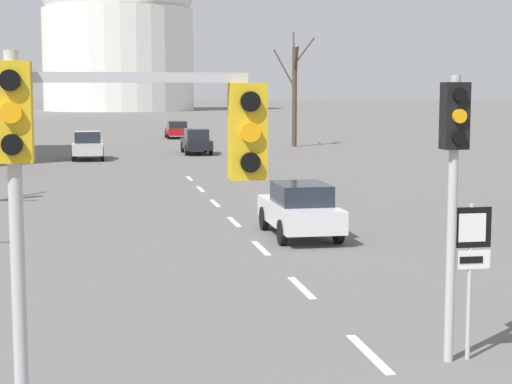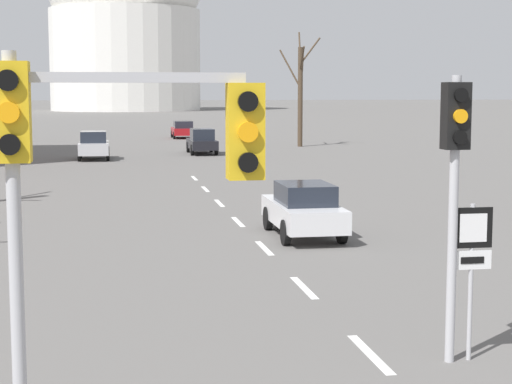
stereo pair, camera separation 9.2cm
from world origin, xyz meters
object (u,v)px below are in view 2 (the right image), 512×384
object	(u,v)px
traffic_signal_near_left	(100,161)
route_sign_post	(472,255)
sedan_near_right	(94,145)
sedan_mid_centre	(304,209)
sedan_near_left	(202,141)
sedan_far_left	(183,129)
traffic_signal_centre_tall	(455,163)

from	to	relation	value
traffic_signal_near_left	route_sign_post	bearing A→B (deg)	31.18
sedan_near_right	sedan_mid_centre	bearing A→B (deg)	-77.81
sedan_near_left	sedan_far_left	world-z (taller)	sedan_near_left
traffic_signal_centre_tall	route_sign_post	distance (m)	1.40
sedan_near_left	sedan_near_right	world-z (taller)	sedan_near_right
route_sign_post	sedan_far_left	size ratio (longest dim) A/B	0.56
traffic_signal_centre_tall	sedan_far_left	world-z (taller)	traffic_signal_centre_tall
sedan_near_left	sedan_near_right	size ratio (longest dim) A/B	1.13
sedan_mid_centre	sedan_near_left	bearing A→B (deg)	88.83
traffic_signal_centre_tall	route_sign_post	world-z (taller)	traffic_signal_centre_tall
route_sign_post	sedan_near_left	world-z (taller)	route_sign_post
sedan_near_right	traffic_signal_centre_tall	bearing A→B (deg)	-81.65
route_sign_post	sedan_far_left	world-z (taller)	route_sign_post
traffic_signal_centre_tall	sedan_mid_centre	world-z (taller)	traffic_signal_centre_tall
traffic_signal_centre_tall	sedan_near_left	distance (m)	43.11
sedan_far_left	sedan_near_left	bearing A→B (deg)	-91.22
traffic_signal_centre_tall	sedan_mid_centre	size ratio (longest dim) A/B	1.03
sedan_far_left	traffic_signal_centre_tall	bearing A→B (deg)	-91.29
sedan_mid_centre	sedan_far_left	distance (m)	50.76
traffic_signal_centre_tall	sedan_near_right	bearing A→B (deg)	98.35
sedan_mid_centre	sedan_far_left	size ratio (longest dim) A/B	0.98
traffic_signal_near_left	sedan_near_left	distance (m)	46.69
traffic_signal_centre_tall	sedan_near_left	world-z (taller)	traffic_signal_centre_tall
sedan_near_right	sedan_far_left	world-z (taller)	sedan_near_right
sedan_near_right	sedan_far_left	distance (m)	23.52
route_sign_post	sedan_mid_centre	world-z (taller)	route_sign_post
sedan_near_left	sedan_mid_centre	distance (m)	31.96
sedan_far_left	route_sign_post	bearing A→B (deg)	-90.99
sedan_near_right	sedan_mid_centre	size ratio (longest dim) A/B	0.97
traffic_signal_near_left	sedan_mid_centre	world-z (taller)	traffic_signal_near_left
traffic_signal_near_left	route_sign_post	xyz separation A→B (m)	(5.32, 3.22, -1.72)
traffic_signal_near_left	route_sign_post	distance (m)	6.45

